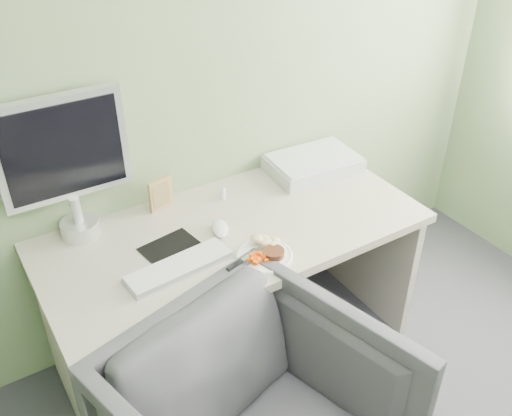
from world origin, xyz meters
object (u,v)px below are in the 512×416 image
desk (234,263)px  monitor (65,161)px  scanner (313,164)px  plate (264,256)px

desk → monitor: size_ratio=2.69×
scanner → monitor: 1.16m
plate → monitor: 0.85m
scanner → plate: bearing=-138.0°
plate → monitor: size_ratio=0.37×
desk → scanner: (0.57, 0.22, 0.22)m
desk → plate: size_ratio=7.24×
plate → scanner: bearing=38.2°
plate → scanner: size_ratio=0.52×
desk → monitor: (-0.55, 0.32, 0.52)m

